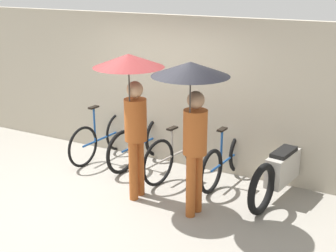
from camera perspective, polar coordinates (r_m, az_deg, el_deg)
The scene contains 9 objects.
ground_plane at distance 6.88m, azimuth -7.26°, elevation -9.56°, with size 30.00×30.00×0.00m, color gray.
back_wall at distance 7.98m, azimuth 0.42°, elevation 4.29°, with size 11.27×0.12×2.55m.
parked_bicycle_0 at distance 8.46m, azimuth -8.07°, elevation -1.39°, with size 0.44×1.69×1.02m.
parked_bicycle_1 at distance 8.11m, azimuth -3.28°, elevation -2.06°, with size 0.44×1.73×0.99m.
parked_bicycle_2 at distance 7.68m, azimuth 1.40°, elevation -3.14°, with size 0.48×1.82×1.08m.
parked_bicycle_3 at distance 7.49m, azimuth 7.08°, elevation -4.11°, with size 0.44×1.68×1.08m.
pedestrian_leading at distance 6.44m, azimuth -4.48°, elevation 4.57°, with size 0.97×0.97×2.16m.
pedestrian_center at distance 5.94m, azimuth 2.97°, elevation 3.44°, with size 0.99×0.99×2.15m.
motorcycle at distance 7.14m, azimuth 13.78°, elevation -5.22°, with size 0.59×2.09×0.93m.
Camera 1 is at (3.61, -4.92, 3.18)m, focal length 50.00 mm.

